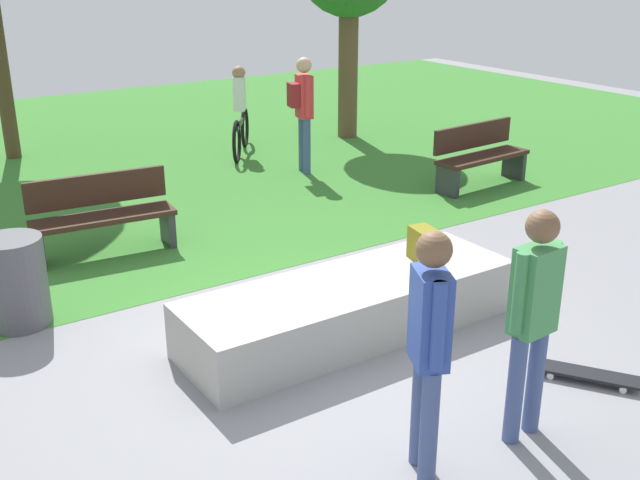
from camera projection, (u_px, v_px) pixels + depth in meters
name	position (u px, v px, depth m)	size (l,w,h in m)	color
ground_plane	(310.00, 351.00, 6.71)	(28.00, 28.00, 0.00)	gray
grass_lawn	(55.00, 160.00, 12.81)	(26.60, 12.29, 0.01)	#387A2D
concrete_ledge	(351.00, 307.00, 6.95)	(3.17, 1.00, 0.51)	#A8A59E
backpack_on_ledge	(423.00, 244.00, 7.29)	(0.28, 0.20, 0.32)	olive
skater_performing_trick	(534.00, 309.00, 5.20)	(0.43, 0.23, 1.72)	#3F5184
skater_watching	(429.00, 338.00, 4.80)	(0.32, 0.40, 1.73)	#3F5184
skateboard_by_ledge	(588.00, 374.00, 6.22)	(0.61, 0.78, 0.08)	black
park_bench_by_oak	(480.00, 154.00, 11.26)	(1.63, 0.59, 0.91)	#331E14
park_bench_far_right	(102.00, 213.00, 8.73)	(1.64, 0.62, 0.91)	#331E14
trash_bin	(15.00, 282.00, 7.06)	(0.58, 0.58, 0.85)	#4C4C51
pedestrian_with_backpack	(303.00, 104.00, 11.73)	(0.40, 0.42, 1.79)	#3F5184
cyclist_on_bicycle	(240.00, 117.00, 13.02)	(1.10, 1.52, 1.52)	black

